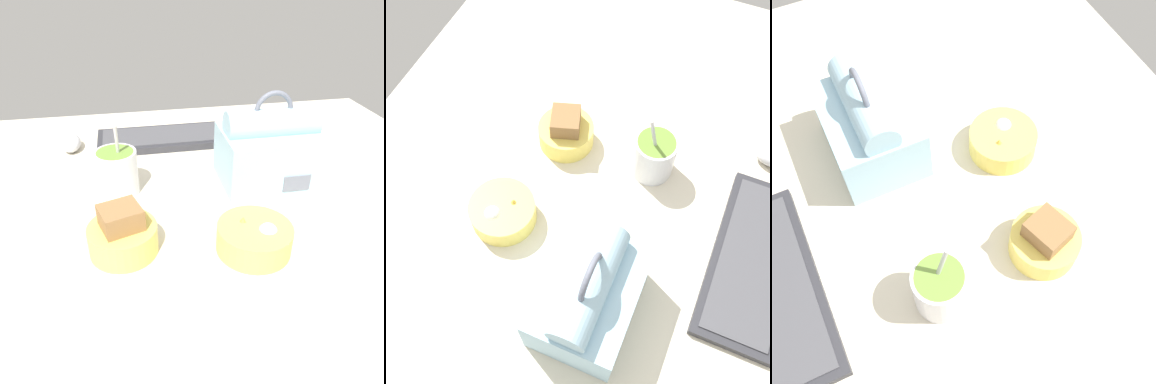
% 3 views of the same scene
% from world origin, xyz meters
% --- Properties ---
extents(desk_surface, '(1.40, 1.10, 0.02)m').
position_xyz_m(desk_surface, '(0.00, 0.00, 0.01)').
color(desk_surface, beige).
rests_on(desk_surface, ground).
extents(keyboard, '(0.35, 0.15, 0.02)m').
position_xyz_m(keyboard, '(0.01, 0.31, 0.03)').
color(keyboard, '#2D2D33').
rests_on(keyboard, desk_surface).
extents(lunch_bag, '(0.21, 0.16, 0.20)m').
position_xyz_m(lunch_bag, '(0.21, 0.06, 0.09)').
color(lunch_bag, '#9EC6DB').
rests_on(lunch_bag, desk_surface).
extents(soup_cup, '(0.09, 0.09, 0.16)m').
position_xyz_m(soup_cup, '(-0.12, 0.07, 0.07)').
color(soup_cup, silver).
rests_on(soup_cup, desk_surface).
extents(bento_bowl_sandwich, '(0.12, 0.12, 0.09)m').
position_xyz_m(bento_bowl_sandwich, '(-0.11, -0.12, 0.05)').
color(bento_bowl_sandwich, '#EFD65B').
rests_on(bento_bowl_sandwich, desk_surface).
extents(bento_bowl_snacks, '(0.13, 0.13, 0.06)m').
position_xyz_m(bento_bowl_snacks, '(0.10, -0.16, 0.05)').
color(bento_bowl_snacks, '#EFD65B').
rests_on(bento_bowl_snacks, desk_surface).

